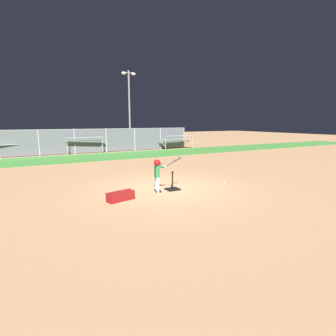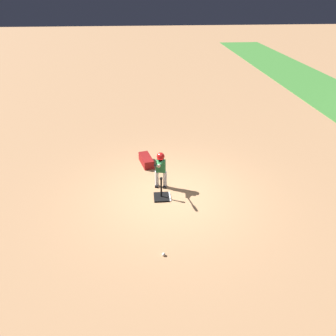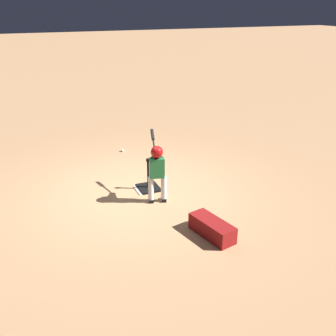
{
  "view_description": "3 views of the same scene",
  "coord_description": "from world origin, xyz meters",
  "px_view_note": "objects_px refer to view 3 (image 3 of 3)",
  "views": [
    {
      "loc": [
        -4.38,
        -8.15,
        2.39
      ],
      "look_at": [
        -0.16,
        -0.37,
        0.82
      ],
      "focal_mm": 28.0,
      "sensor_mm": 36.0,
      "label": 1
    },
    {
      "loc": [
        7.74,
        -0.75,
        5.27
      ],
      "look_at": [
        -0.25,
        -0.07,
        0.78
      ],
      "focal_mm": 35.0,
      "sensor_mm": 36.0,
      "label": 2
    },
    {
      "loc": [
        -6.78,
        2.08,
        3.54
      ],
      "look_at": [
        -0.3,
        -0.57,
        0.55
      ],
      "focal_mm": 42.0,
      "sensor_mm": 36.0,
      "label": 3
    }
  ],
  "objects_px": {
    "batting_tee": "(149,185)",
    "batter_child": "(157,166)",
    "baseball": "(122,150)",
    "equipment_bag": "(212,228)"
  },
  "relations": [
    {
      "from": "batter_child",
      "to": "equipment_bag",
      "type": "height_order",
      "value": "batter_child"
    },
    {
      "from": "baseball",
      "to": "batter_child",
      "type": "bearing_deg",
      "value": 177.49
    },
    {
      "from": "batter_child",
      "to": "baseball",
      "type": "relative_size",
      "value": 16.22
    },
    {
      "from": "batting_tee",
      "to": "batter_child",
      "type": "relative_size",
      "value": 0.55
    },
    {
      "from": "batter_child",
      "to": "equipment_bag",
      "type": "xyz_separation_m",
      "value": [
        -1.48,
        -0.39,
        -0.58
      ]
    },
    {
      "from": "baseball",
      "to": "equipment_bag",
      "type": "bearing_deg",
      "value": -176.46
    },
    {
      "from": "batter_child",
      "to": "batting_tee",
      "type": "bearing_deg",
      "value": -2.1
    },
    {
      "from": "batting_tee",
      "to": "baseball",
      "type": "bearing_deg",
      "value": -2.61
    },
    {
      "from": "batting_tee",
      "to": "batter_child",
      "type": "bearing_deg",
      "value": 177.9
    },
    {
      "from": "equipment_bag",
      "to": "batting_tee",
      "type": "bearing_deg",
      "value": -3.07
    }
  ]
}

